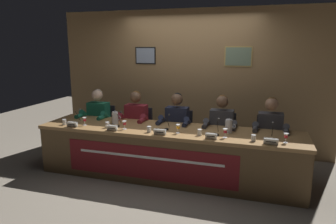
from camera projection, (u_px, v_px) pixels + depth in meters
ground_plane at (168, 176)px, 4.72m from camera, size 12.00×12.00×0.00m
wall_back_panelled at (190, 81)px, 5.75m from camera, size 5.11×0.14×2.60m
conference_table at (165, 145)px, 4.49m from camera, size 3.91×0.88×0.75m
chair_far_left at (103, 131)px, 5.63m from camera, size 0.44×0.44×0.88m
panelist_far_left at (96, 119)px, 5.39m from camera, size 0.51×0.48×1.21m
nameplate_far_left at (72, 124)px, 4.64m from camera, size 0.17×0.06×0.08m
juice_glass_far_left at (85, 120)px, 4.73m from camera, size 0.06×0.06×0.12m
water_cup_far_left at (64, 122)px, 4.77m from camera, size 0.06×0.06×0.08m
microphone_far_left at (77, 118)px, 4.87m from camera, size 0.06×0.17×0.22m
chair_left at (139, 134)px, 5.42m from camera, size 0.44×0.44×0.88m
panelist_left at (135, 122)px, 5.18m from camera, size 0.51×0.48×1.21m
nameplate_left at (112, 128)px, 4.44m from camera, size 0.16×0.06×0.08m
juice_glass_left at (124, 123)px, 4.51m from camera, size 0.06×0.06×0.12m
water_cup_left at (107, 125)px, 4.61m from camera, size 0.06×0.06×0.08m
microphone_left at (119, 121)px, 4.68m from camera, size 0.06×0.17×0.22m
chair_center at (179, 138)px, 5.21m from camera, size 0.44×0.44×0.88m
panelist_center at (176, 125)px, 4.96m from camera, size 0.51×0.48×1.21m
nameplate_center at (160, 132)px, 4.23m from camera, size 0.17×0.06×0.08m
juice_glass_center at (178, 127)px, 4.31m from camera, size 0.06×0.06×0.12m
water_cup_center at (149, 130)px, 4.36m from camera, size 0.06×0.06×0.08m
microphone_center at (167, 124)px, 4.50m from camera, size 0.06×0.17×0.22m
chair_right at (222, 142)px, 5.00m from camera, size 0.44×0.44×0.88m
panelist_right at (221, 128)px, 4.75m from camera, size 0.51×0.48×1.21m
nameplate_right at (211, 136)px, 4.03m from camera, size 0.15×0.06×0.08m
juice_glass_right at (225, 131)px, 4.09m from camera, size 0.06×0.06×0.12m
water_cup_right at (200, 133)px, 4.21m from camera, size 0.06×0.06×0.08m
microphone_right at (217, 129)px, 4.23m from camera, size 0.06×0.17×0.22m
chair_far_right at (268, 146)px, 4.79m from camera, size 0.44×0.44×0.88m
panelist_far_right at (270, 132)px, 4.54m from camera, size 0.51×0.48×1.21m
nameplate_far_right at (271, 141)px, 3.81m from camera, size 0.18×0.06×0.08m
juice_glass_far_right at (286, 136)px, 3.87m from camera, size 0.06×0.06×0.12m
water_cup_far_right at (253, 138)px, 3.95m from camera, size 0.06×0.06×0.08m
microphone_far_right at (272, 134)px, 4.02m from camera, size 0.06×0.17×0.22m
water_pitcher_left_side at (115, 118)px, 4.83m from camera, size 0.15×0.10×0.21m
water_pitcher_right_side at (229, 126)px, 4.33m from camera, size 0.15×0.10×0.21m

